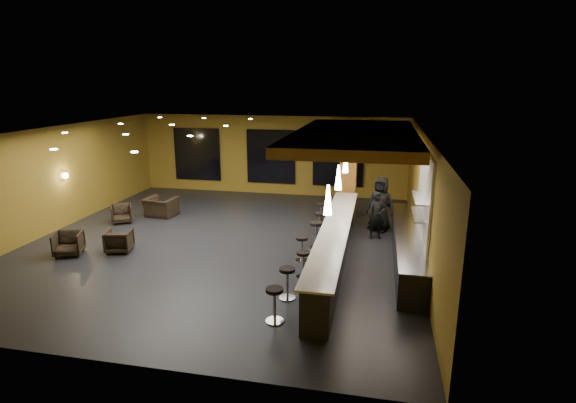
% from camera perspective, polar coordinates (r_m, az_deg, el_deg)
% --- Properties ---
extents(floor, '(12.00, 13.00, 0.10)m').
position_cam_1_polar(floor, '(14.58, -8.16, -5.22)').
color(floor, black).
rests_on(floor, ground).
extents(ceiling, '(12.00, 13.00, 0.10)m').
position_cam_1_polar(ceiling, '(13.76, -8.72, 8.99)').
color(ceiling, black).
extents(wall_back, '(12.00, 0.10, 3.50)m').
position_cam_1_polar(wall_back, '(20.22, -2.11, 5.90)').
color(wall_back, olive).
rests_on(wall_back, floor).
extents(wall_front, '(12.00, 0.10, 3.50)m').
position_cam_1_polar(wall_front, '(8.51, -23.67, -8.48)').
color(wall_front, olive).
rests_on(wall_front, floor).
extents(wall_left, '(0.10, 13.00, 3.50)m').
position_cam_1_polar(wall_left, '(17.08, -27.90, 2.45)').
color(wall_left, olive).
rests_on(wall_left, floor).
extents(wall_right, '(0.10, 13.00, 3.50)m').
position_cam_1_polar(wall_right, '(13.30, 16.90, 0.41)').
color(wall_right, olive).
rests_on(wall_right, floor).
extents(wood_soffit, '(3.60, 8.00, 0.28)m').
position_cam_1_polar(wood_soffit, '(13.95, 8.58, 8.29)').
color(wood_soffit, '#B37934').
rests_on(wood_soffit, ceiling).
extents(window_left, '(2.20, 0.06, 2.40)m').
position_cam_1_polar(window_left, '(21.22, -11.45, 5.91)').
color(window_left, black).
rests_on(window_left, wall_back).
extents(window_center, '(2.20, 0.06, 2.40)m').
position_cam_1_polar(window_center, '(20.12, -2.18, 5.71)').
color(window_center, black).
rests_on(window_center, wall_back).
extents(window_right, '(2.20, 0.06, 2.40)m').
position_cam_1_polar(window_right, '(19.63, 6.39, 5.39)').
color(window_right, black).
rests_on(window_right, wall_back).
extents(tile_backsplash, '(0.06, 3.20, 2.40)m').
position_cam_1_polar(tile_backsplash, '(12.27, 16.95, 0.41)').
color(tile_backsplash, white).
rests_on(tile_backsplash, wall_right).
extents(bar_counter, '(0.60, 8.00, 1.00)m').
position_cam_1_polar(bar_counter, '(12.70, 5.97, -5.61)').
color(bar_counter, black).
rests_on(bar_counter, floor).
extents(bar_top, '(0.78, 8.10, 0.05)m').
position_cam_1_polar(bar_top, '(12.53, 6.03, -3.36)').
color(bar_top, silver).
rests_on(bar_top, bar_counter).
extents(prep_counter, '(0.70, 6.00, 0.86)m').
position_cam_1_polar(prep_counter, '(13.18, 14.90, -5.60)').
color(prep_counter, black).
rests_on(prep_counter, floor).
extents(prep_top, '(0.72, 6.00, 0.03)m').
position_cam_1_polar(prep_top, '(13.03, 15.04, -3.72)').
color(prep_top, silver).
rests_on(prep_top, prep_counter).
extents(wall_shelf_lower, '(0.30, 1.50, 0.03)m').
position_cam_1_polar(wall_shelf_lower, '(12.17, 16.23, -1.62)').
color(wall_shelf_lower, silver).
rests_on(wall_shelf_lower, wall_right).
extents(wall_shelf_upper, '(0.30, 1.50, 0.03)m').
position_cam_1_polar(wall_shelf_upper, '(12.05, 16.39, 0.44)').
color(wall_shelf_upper, silver).
rests_on(wall_shelf_upper, wall_right).
extents(column, '(0.60, 0.60, 3.50)m').
position_cam_1_polar(column, '(16.79, 7.69, 3.88)').
color(column, '#9B5D22').
rests_on(column, floor).
extents(wall_sconce, '(0.22, 0.22, 0.22)m').
position_cam_1_polar(wall_sconce, '(17.35, -26.46, 2.96)').
color(wall_sconce, '#FFE5B2').
rests_on(wall_sconce, wall_left).
extents(pendant_0, '(0.20, 0.20, 0.70)m').
position_cam_1_polar(pendant_0, '(10.24, 5.10, 0.21)').
color(pendant_0, white).
rests_on(pendant_0, wood_soffit).
extents(pendant_1, '(0.20, 0.20, 0.70)m').
position_cam_1_polar(pendant_1, '(12.66, 6.42, 3.05)').
color(pendant_1, white).
rests_on(pendant_1, wood_soffit).
extents(pendant_2, '(0.20, 0.20, 0.70)m').
position_cam_1_polar(pendant_2, '(15.11, 7.32, 4.97)').
color(pendant_2, white).
rests_on(pendant_2, wood_soffit).
extents(staff_a, '(0.66, 0.54, 1.56)m').
position_cam_1_polar(staff_a, '(14.73, 11.19, -1.74)').
color(staff_a, black).
rests_on(staff_a, floor).
extents(staff_b, '(0.80, 0.63, 1.64)m').
position_cam_1_polar(staff_b, '(15.60, 11.53, -0.66)').
color(staff_b, black).
rests_on(staff_b, floor).
extents(staff_c, '(1.06, 0.87, 1.87)m').
position_cam_1_polar(staff_c, '(15.49, 11.69, -0.34)').
color(staff_c, black).
rests_on(staff_c, floor).
extents(armchair_a, '(0.98, 1.00, 0.70)m').
position_cam_1_polar(armchair_a, '(14.72, -26.10, -4.81)').
color(armchair_a, black).
rests_on(armchair_a, floor).
extents(armchair_b, '(0.88, 0.89, 0.67)m').
position_cam_1_polar(armchair_b, '(14.41, -20.65, -4.69)').
color(armchair_b, black).
rests_on(armchair_b, floor).
extents(armchair_c, '(0.98, 0.98, 0.66)m').
position_cam_1_polar(armchair_c, '(17.30, -20.38, -1.45)').
color(armchair_c, black).
rests_on(armchair_c, floor).
extents(armchair_d, '(1.20, 1.08, 0.71)m').
position_cam_1_polar(armchair_d, '(17.64, -15.84, -0.67)').
color(armchair_d, black).
rests_on(armchair_d, floor).
extents(bar_stool_0, '(0.39, 0.39, 0.78)m').
position_cam_1_polar(bar_stool_0, '(9.68, -1.72, -12.45)').
color(bar_stool_0, silver).
rests_on(bar_stool_0, floor).
extents(bar_stool_1, '(0.39, 0.39, 0.77)m').
position_cam_1_polar(bar_stool_1, '(10.63, -0.10, -9.82)').
color(bar_stool_1, silver).
rests_on(bar_stool_1, floor).
extents(bar_stool_2, '(0.36, 0.36, 0.72)m').
position_cam_1_polar(bar_stool_2, '(11.71, 1.94, -7.58)').
color(bar_stool_2, silver).
rests_on(bar_stool_2, floor).
extents(bar_stool_3, '(0.37, 0.37, 0.72)m').
position_cam_1_polar(bar_stool_3, '(12.76, 1.76, -5.62)').
color(bar_stool_3, silver).
rests_on(bar_stool_3, floor).
extents(bar_stool_4, '(0.42, 0.42, 0.83)m').
position_cam_1_polar(bar_stool_4, '(13.71, 3.60, -3.83)').
color(bar_stool_4, silver).
rests_on(bar_stool_4, floor).
extents(bar_stool_5, '(0.40, 0.40, 0.79)m').
position_cam_1_polar(bar_stool_5, '(14.83, 4.11, -2.48)').
color(bar_stool_5, silver).
rests_on(bar_stool_5, floor).
extents(bar_stool_6, '(0.40, 0.40, 0.78)m').
position_cam_1_polar(bar_stool_6, '(15.97, 4.25, -1.21)').
color(bar_stool_6, silver).
rests_on(bar_stool_6, floor).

